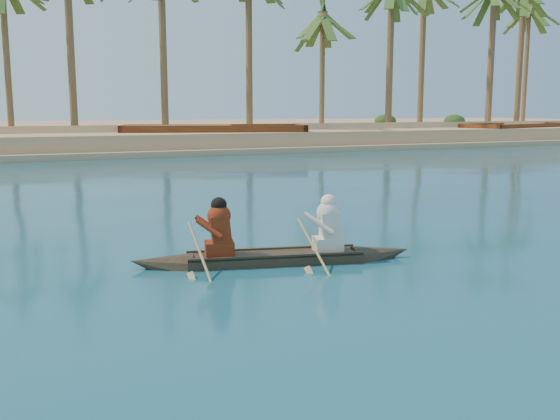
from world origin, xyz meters
name	(u,v)px	position (x,y,z in m)	size (l,w,h in m)	color
ground	(271,223)	(0.00, 0.00, 0.00)	(160.00, 160.00, 0.00)	#0C3752
sandy_embankment	(70,134)	(0.00, 46.89, 0.53)	(150.00, 51.00, 1.50)	tan
palm_grove	(82,38)	(0.00, 35.00, 8.00)	(110.00, 14.00, 16.00)	#376122
shrub_cluster	(93,132)	(0.00, 31.50, 1.20)	(100.00, 6.00, 2.40)	#1E3E16
canoe	(275,248)	(-1.57, -3.80, 0.28)	(5.26, 1.90, 1.45)	#3E3222
barge_mid	(214,140)	(7.44, 27.00, 0.72)	(13.06, 7.53, 2.07)	brown
barge_right	(516,135)	(34.31, 26.50, 0.67)	(12.04, 6.69, 1.91)	brown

